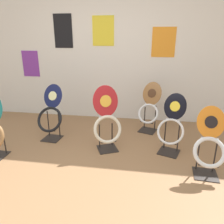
% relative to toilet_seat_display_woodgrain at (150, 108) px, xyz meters
% --- Properties ---
extents(ground_plane, '(14.00, 14.00, 0.00)m').
position_rel_toilet_seat_display_woodgrain_xyz_m(ground_plane, '(-0.87, -1.63, -0.43)').
color(ground_plane, '#8E6642').
extents(wall_back, '(8.00, 0.07, 2.60)m').
position_rel_toilet_seat_display_woodgrain_xyz_m(wall_back, '(-0.87, 0.56, 0.87)').
color(wall_back, silver).
rests_on(wall_back, ground_plane).
extents(toilet_seat_display_woodgrain, '(0.44, 0.45, 0.85)m').
position_rel_toilet_seat_display_woodgrain_xyz_m(toilet_seat_display_woodgrain, '(0.00, 0.00, 0.00)').
color(toilet_seat_display_woodgrain, black).
rests_on(toilet_seat_display_woodgrain, ground_plane).
extents(toilet_seat_display_crimson_swirl, '(0.47, 0.40, 0.95)m').
position_rel_toilet_seat_display_woodgrain_xyz_m(toilet_seat_display_crimson_swirl, '(-0.61, -0.79, -0.00)').
color(toilet_seat_display_crimson_swirl, black).
rests_on(toilet_seat_display_crimson_swirl, ground_plane).
extents(toilet_seat_display_navy_moon, '(0.44, 0.42, 0.88)m').
position_rel_toilet_seat_display_woodgrain_xyz_m(toilet_seat_display_navy_moon, '(-1.57, -0.58, -0.01)').
color(toilet_seat_display_navy_moon, black).
rests_on(toilet_seat_display_navy_moon, ground_plane).
extents(toilet_seat_display_orange_sun, '(0.38, 0.37, 0.83)m').
position_rel_toilet_seat_display_woodgrain_xyz_m(toilet_seat_display_orange_sun, '(0.69, -1.23, -0.05)').
color(toilet_seat_display_orange_sun, black).
rests_on(toilet_seat_display_orange_sun, ground_plane).
extents(toilet_seat_display_jazz_black, '(0.44, 0.44, 0.85)m').
position_rel_toilet_seat_display_woodgrain_xyz_m(toilet_seat_display_jazz_black, '(0.31, -0.73, -0.02)').
color(toilet_seat_display_jazz_black, black).
rests_on(toilet_seat_display_jazz_black, ground_plane).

